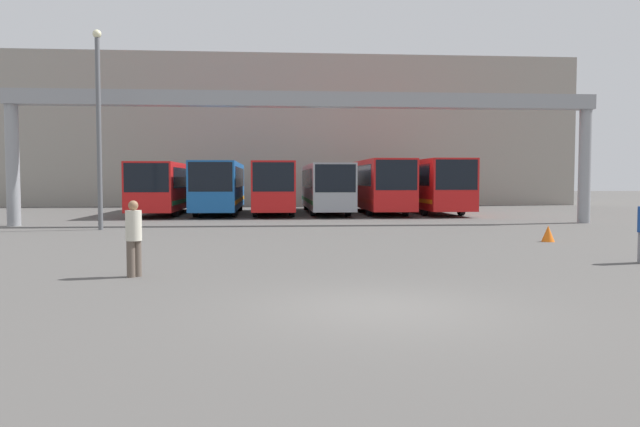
{
  "coord_description": "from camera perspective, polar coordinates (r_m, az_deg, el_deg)",
  "views": [
    {
      "loc": [
        -1.82,
        -10.16,
        2.16
      ],
      "look_at": [
        0.84,
        23.47,
        0.3
      ],
      "focal_mm": 35.0,
      "sensor_mm": 36.0,
      "label": 1
    }
  ],
  "objects": [
    {
      "name": "ground_plane",
      "position": [
        10.55,
        5.59,
        -8.66
      ],
      "size": [
        200.0,
        200.0,
        0.0
      ],
      "primitive_type": "plane",
      "color": "#514F4C"
    },
    {
      "name": "building_backdrop",
      "position": [
        56.37,
        -2.68,
        7.17
      ],
      "size": [
        46.9,
        12.0,
        12.22
      ],
      "color": "gray",
      "rests_on": "ground"
    },
    {
      "name": "overhead_gantry",
      "position": [
        29.88,
        -1.01,
        9.14
      ],
      "size": [
        27.85,
        0.8,
        6.27
      ],
      "color": "gray",
      "rests_on": "ground"
    },
    {
      "name": "bus_slot_0",
      "position": [
        39.96,
        -14.0,
        2.54
      ],
      "size": [
        2.59,
        11.58,
        3.12
      ],
      "color": "red",
      "rests_on": "ground"
    },
    {
      "name": "bus_slot_1",
      "position": [
        39.74,
        -9.17,
        2.64
      ],
      "size": [
        2.58,
        11.98,
        3.18
      ],
      "color": "#1959A5",
      "rests_on": "ground"
    },
    {
      "name": "bus_slot_2",
      "position": [
        38.79,
        -4.32,
        2.66
      ],
      "size": [
        2.45,
        10.34,
        3.17
      ],
      "color": "red",
      "rests_on": "ground"
    },
    {
      "name": "bus_slot_3",
      "position": [
        40.03,
        0.5,
        2.6
      ],
      "size": [
        2.45,
        12.51,
        3.07
      ],
      "color": "#999EA5",
      "rests_on": "ground"
    },
    {
      "name": "bus_slot_4",
      "position": [
        40.24,
        5.3,
        2.79
      ],
      "size": [
        2.54,
        12.07,
        3.32
      ],
      "color": "red",
      "rests_on": "ground"
    },
    {
      "name": "bus_slot_5",
      "position": [
        41.15,
        9.86,
        2.78
      ],
      "size": [
        2.6,
        12.48,
        3.35
      ],
      "color": "red",
      "rests_on": "ground"
    },
    {
      "name": "pedestrian_near_left",
      "position": [
        14.34,
        -16.67,
        -2.02
      ],
      "size": [
        0.35,
        0.35,
        1.69
      ],
      "rotation": [
        0.0,
        0.0,
        3.91
      ],
      "color": "brown",
      "rests_on": "ground"
    },
    {
      "name": "traffic_cone",
      "position": [
        22.95,
        20.13,
        -1.74
      ],
      "size": [
        0.45,
        0.45,
        0.56
      ],
      "color": "orange",
      "rests_on": "ground"
    },
    {
      "name": "lamp_post",
      "position": [
        28.26,
        -19.58,
        7.9
      ],
      "size": [
        0.36,
        0.36,
        8.44
      ],
      "color": "#595B60",
      "rests_on": "ground"
    }
  ]
}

